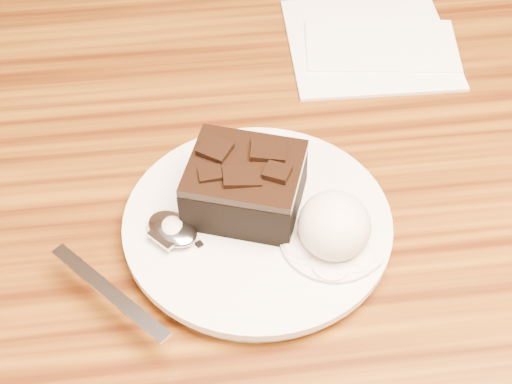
{
  "coord_description": "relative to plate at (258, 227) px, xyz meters",
  "views": [
    {
      "loc": [
        -0.16,
        -0.43,
        1.24
      ],
      "look_at": [
        -0.11,
        -0.03,
        0.79
      ],
      "focal_mm": 53.84,
      "sensor_mm": 36.0,
      "label": 1
    }
  ],
  "objects": [
    {
      "name": "spoon",
      "position": [
        -0.07,
        -0.01,
        0.01
      ],
      "size": [
        0.14,
        0.16,
        0.01
      ],
      "primitive_type": null,
      "rotation": [
        0.0,
        0.0,
        0.72
      ],
      "color": "silver",
      "rests_on": "plate"
    },
    {
      "name": "crumb_a",
      "position": [
        0.03,
        -0.05,
        0.01
      ],
      "size": [
        0.01,
        0.01,
        0.0
      ],
      "primitive_type": "cube",
      "rotation": [
        0.0,
        0.0,
        0.52
      ],
      "color": "black",
      "rests_on": "plate"
    },
    {
      "name": "crumb_c",
      "position": [
        0.06,
        -0.04,
        0.01
      ],
      "size": [
        0.01,
        0.01,
        0.0
      ],
      "primitive_type": "cube",
      "rotation": [
        0.0,
        0.0,
        1.19
      ],
      "color": "black",
      "rests_on": "plate"
    },
    {
      "name": "crumb_b",
      "position": [
        -0.05,
        -0.02,
        0.01
      ],
      "size": [
        0.01,
        0.01,
        0.0
      ],
      "primitive_type": "cube",
      "rotation": [
        0.0,
        0.0,
        0.52
      ],
      "color": "black",
      "rests_on": "plate"
    },
    {
      "name": "plate",
      "position": [
        0.0,
        0.0,
        0.0
      ],
      "size": [
        0.22,
        0.22,
        0.02
      ],
      "primitive_type": "cylinder",
      "color": "silver",
      "rests_on": "dining_table"
    },
    {
      "name": "brownie",
      "position": [
        -0.01,
        0.02,
        0.03
      ],
      "size": [
        0.11,
        0.1,
        0.04
      ],
      "primitive_type": "cube",
      "rotation": [
        0.0,
        0.0,
        -0.35
      ],
      "color": "black",
      "rests_on": "plate"
    },
    {
      "name": "napkin",
      "position": [
        0.15,
        0.24,
        -0.01
      ],
      "size": [
        0.17,
        0.17,
        0.01
      ],
      "primitive_type": "cube",
      "rotation": [
        0.0,
        0.0,
        -0.03
      ],
      "color": "white",
      "rests_on": "dining_table"
    },
    {
      "name": "melt_puddle",
      "position": [
        0.06,
        -0.03,
        0.01
      ],
      "size": [
        0.08,
        0.08,
        0.0
      ],
      "primitive_type": "cylinder",
      "color": "silver",
      "rests_on": "plate"
    },
    {
      "name": "ice_cream_scoop",
      "position": [
        0.06,
        -0.03,
        0.03
      ],
      "size": [
        0.06,
        0.06,
        0.05
      ],
      "primitive_type": "ellipsoid",
      "color": "silver",
      "rests_on": "plate"
    }
  ]
}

